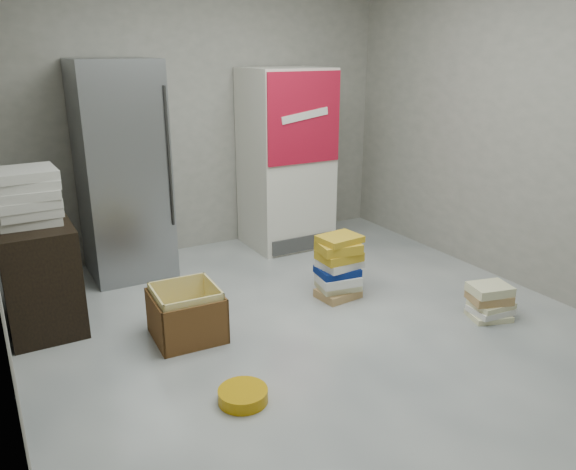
% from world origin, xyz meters
% --- Properties ---
extents(ground, '(5.00, 5.00, 0.00)m').
position_xyz_m(ground, '(0.00, 0.00, 0.00)').
color(ground, silver).
rests_on(ground, ground).
extents(room_shell, '(4.04, 5.04, 2.82)m').
position_xyz_m(room_shell, '(0.00, 0.00, 1.80)').
color(room_shell, '#9F9A8F').
rests_on(room_shell, ground).
extents(steel_fridge, '(0.70, 0.72, 1.90)m').
position_xyz_m(steel_fridge, '(-0.90, 2.13, 0.95)').
color(steel_fridge, '#97999E').
rests_on(steel_fridge, ground).
extents(coke_cooler, '(0.80, 0.73, 1.80)m').
position_xyz_m(coke_cooler, '(0.75, 2.12, 0.90)').
color(coke_cooler, silver).
rests_on(coke_cooler, ground).
extents(wood_shelf, '(0.50, 0.80, 0.80)m').
position_xyz_m(wood_shelf, '(-1.73, 1.40, 0.40)').
color(wood_shelf, black).
rests_on(wood_shelf, ground).
extents(supply_box_stack, '(0.43, 0.44, 0.39)m').
position_xyz_m(supply_box_stack, '(-1.73, 1.40, 0.99)').
color(supply_box_stack, silver).
rests_on(supply_box_stack, wood_shelf).
extents(phonebook_stack_main, '(0.39, 0.34, 0.54)m').
position_xyz_m(phonebook_stack_main, '(0.46, 0.72, 0.27)').
color(phonebook_stack_main, tan).
rests_on(phonebook_stack_main, ground).
extents(phonebook_stack_side, '(0.36, 0.33, 0.27)m').
position_xyz_m(phonebook_stack_side, '(1.27, -0.16, 0.14)').
color(phonebook_stack_side, beige).
rests_on(phonebook_stack_side, ground).
extents(cardboard_box, '(0.49, 0.49, 0.38)m').
position_xyz_m(cardboard_box, '(-0.86, 0.69, 0.16)').
color(cardboard_box, yellow).
rests_on(cardboard_box, ground).
extents(bucket_lid, '(0.35, 0.35, 0.08)m').
position_xyz_m(bucket_lid, '(-0.85, -0.22, 0.04)').
color(bucket_lid, '#C48E08').
rests_on(bucket_lid, ground).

